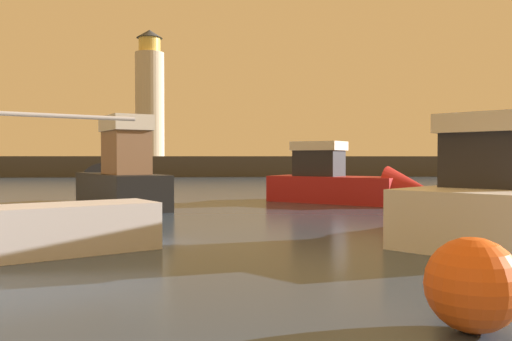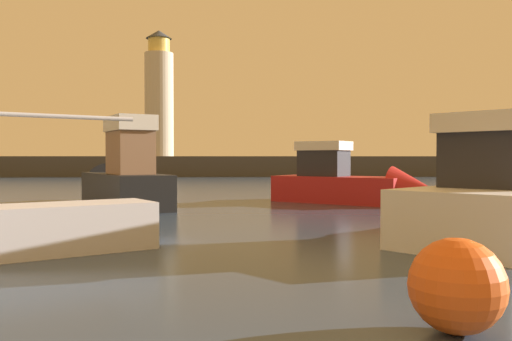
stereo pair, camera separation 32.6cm
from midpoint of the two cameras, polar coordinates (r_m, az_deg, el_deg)
The scene contains 6 objects.
ground_plane at distance 29.40m, azimuth -4.61°, elevation -2.42°, with size 220.00×220.00×0.00m, color #2D3D51.
breakwater at distance 57.81m, azimuth -3.99°, elevation 0.47°, with size 80.89×5.68×2.11m, color #423F3D.
lighthouse at distance 58.74m, azimuth -11.41°, elevation 7.73°, with size 3.06×3.06×13.48m.
motorboat_4 at distance 22.32m, azimuth -15.19°, elevation -0.91°, with size 5.29×7.77×3.77m.
motorboat_5 at distance 23.01m, azimuth 9.77°, elevation -1.44°, with size 6.85×5.77×3.00m.
mooring_buoy at distance 6.43m, azimuth 20.73°, elevation -11.31°, with size 1.05×1.05×1.05m, color #EA5919.
Camera 1 is at (0.49, -0.86, 1.93)m, focal length 37.54 mm.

